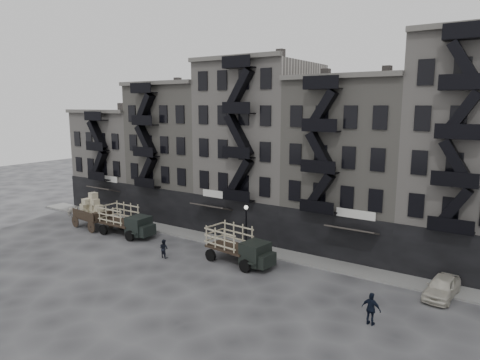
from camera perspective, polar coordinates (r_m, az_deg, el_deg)
The scene contains 15 objects.
ground at distance 38.30m, azimuth -5.18°, elevation -9.81°, with size 140.00×140.00×0.00m, color #38383A.
sidewalk at distance 41.09m, azimuth -1.86°, elevation -8.27°, with size 55.00×2.50×0.15m, color slate.
building_west at distance 57.48m, azimuth -14.70°, elevation 2.72°, with size 10.00×11.35×13.20m.
building_midwest at distance 50.30m, azimuth -7.16°, elevation 3.70°, with size 10.00×11.35×16.20m.
building_center at distance 44.32m, azimuth 2.67°, elevation 4.23°, with size 10.00×11.35×18.20m.
building_mideast at distance 40.23m, azimuth 14.94°, elevation 1.88°, with size 10.00×11.35×16.20m.
lamp_post at distance 37.77m, azimuth 0.81°, elevation -5.62°, with size 0.36×0.36×4.28m.
horse at distance 53.61m, azimuth -21.39°, elevation -3.90°, with size 0.77×1.69×1.43m, color beige.
wagon at distance 48.16m, azimuth -19.24°, elevation -3.55°, with size 4.66×2.87×3.73m.
stake_truck_west at distance 44.37m, azimuth -14.96°, elevation -4.99°, with size 6.10×2.60×3.04m.
stake_truck_east at distance 35.49m, azimuth -0.21°, elevation -8.44°, with size 6.25×3.10×3.02m.
car_east at distance 32.97m, azimuth 25.33°, elevation -12.76°, with size 1.72×4.27×1.46m, color beige.
pedestrian_west at distance 52.85m, azimuth -20.23°, elevation -3.95°, with size 0.57×0.37×1.56m, color black.
pedestrian_mid at distance 37.62m, azimuth -10.12°, elevation -8.99°, with size 0.79×0.61×1.62m, color black.
policeman at distance 27.61m, azimuth 17.10°, elevation -16.11°, with size 1.17×0.49×2.00m, color black.
Camera 1 is at (22.77, -27.94, 12.94)m, focal length 32.00 mm.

